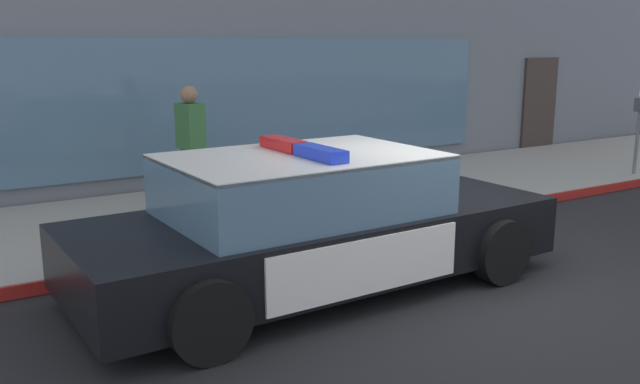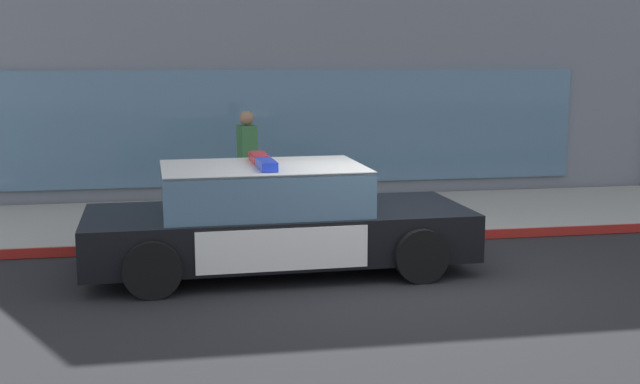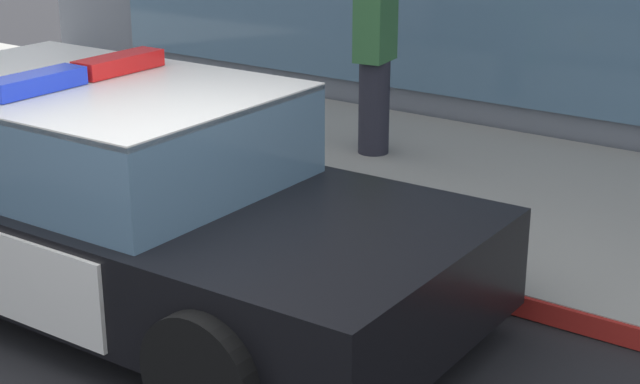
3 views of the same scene
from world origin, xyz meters
name	(u,v)px [view 2 (image 2 of 3)]	position (x,y,z in m)	size (l,w,h in m)	color
ground	(391,278)	(0.00, 0.00, 0.00)	(48.00, 48.00, 0.00)	black
sidewalk	(334,217)	(0.00, 3.63, 0.07)	(48.00, 3.45, 0.15)	gray
curb_red_paint	(357,240)	(0.00, 1.89, 0.08)	(28.80, 0.04, 0.14)	maroon
police_cruiser	(274,219)	(-1.40, 0.68, 0.68)	(4.96, 2.22, 1.49)	black
fire_hydrant	(231,210)	(-1.83, 2.33, 0.50)	(0.34, 0.39, 0.73)	#4C994C
pedestrian_on_sidewalk	(247,162)	(-1.43, 3.92, 1.01)	(0.32, 0.43, 1.71)	#23232D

